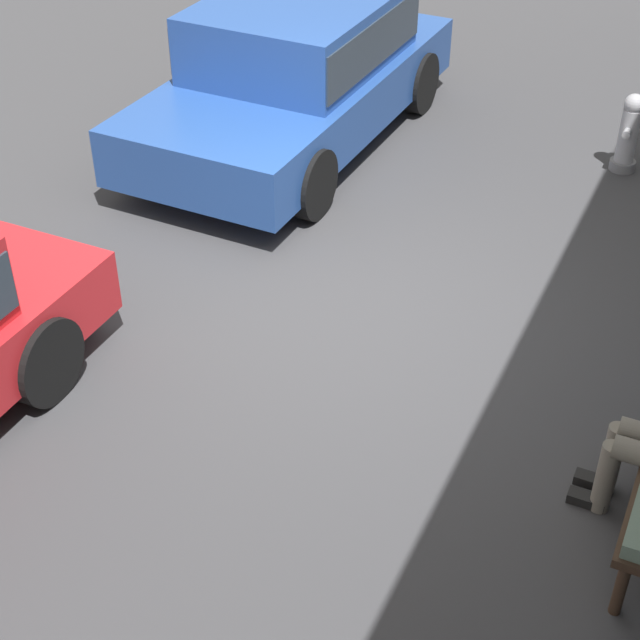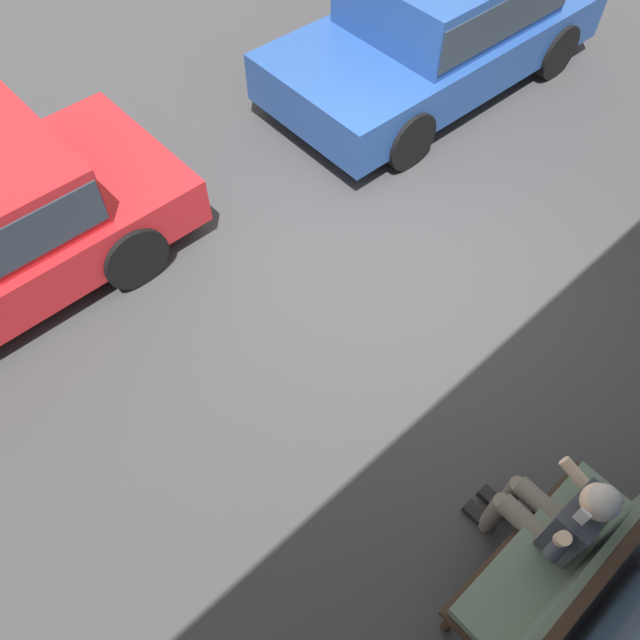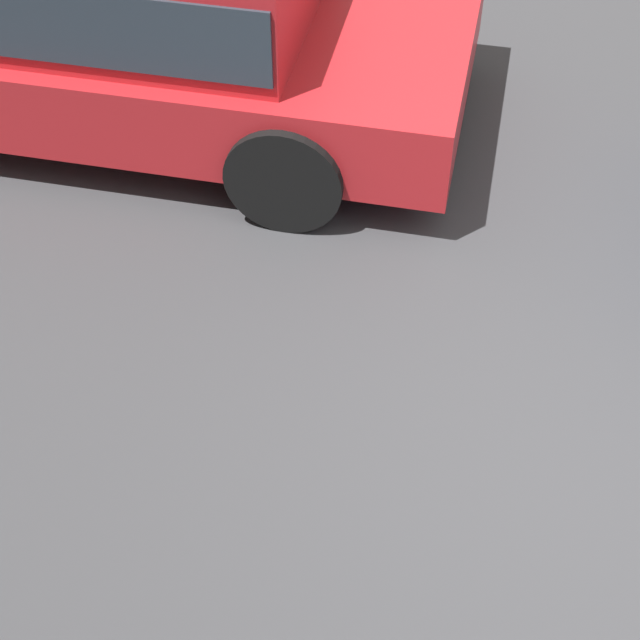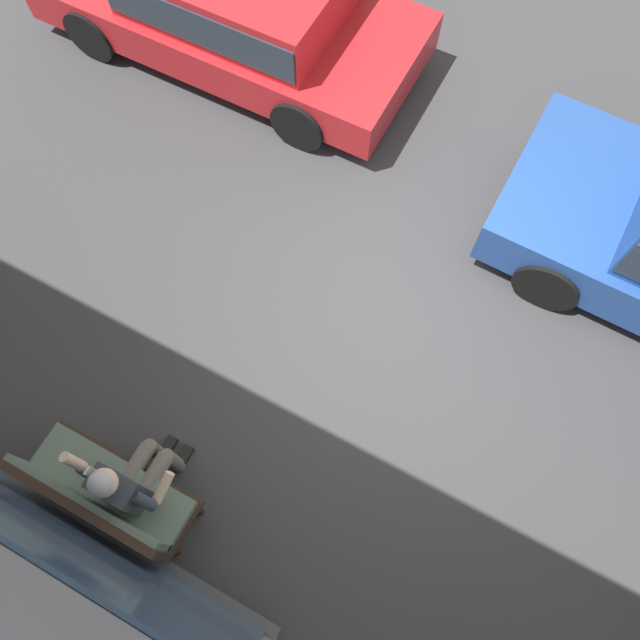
{
  "view_description": "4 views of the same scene",
  "coord_description": "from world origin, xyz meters",
  "views": [
    {
      "loc": [
        6.03,
        2.6,
        4.63
      ],
      "look_at": [
        1.31,
        0.37,
        0.82
      ],
      "focal_mm": 55.0,
      "sensor_mm": 36.0,
      "label": 1
    },
    {
      "loc": [
        3.29,
        2.6,
        4.76
      ],
      "look_at": [
        1.39,
        0.51,
        0.78
      ],
      "focal_mm": 35.0,
      "sensor_mm": 36.0,
      "label": 2
    },
    {
      "loc": [
        0.92,
        2.6,
        3.69
      ],
      "look_at": [
        1.41,
        0.28,
        1.14
      ],
      "focal_mm": 55.0,
      "sensor_mm": 36.0,
      "label": 3
    },
    {
      "loc": [
        -0.45,
        2.6,
        5.96
      ],
      "look_at": [
        0.54,
        0.74,
        0.89
      ],
      "focal_mm": 35.0,
      "sensor_mm": 36.0,
      "label": 4
    }
  ],
  "objects": [
    {
      "name": "person_on_phone",
      "position": [
        1.28,
        2.67,
        0.73
      ],
      "size": [
        0.73,
        0.74,
        1.37
      ],
      "color": "#6B665B",
      "rests_on": "ground_plane"
    },
    {
      "name": "bench",
      "position": [
        1.46,
        2.9,
        0.6
      ],
      "size": [
        1.5,
        0.55,
        1.03
      ],
      "color": "#332319",
      "rests_on": "ground_plane"
    },
    {
      "name": "ground_plane",
      "position": [
        0.0,
        0.0,
        0.0
      ],
      "size": [
        60.0,
        60.0,
        0.0
      ],
      "primitive_type": "plane",
      "color": "#38383A"
    },
    {
      "name": "parked_car_near",
      "position": [
        -2.61,
        -1.75,
        0.81
      ],
      "size": [
        4.31,
        2.07,
        1.49
      ],
      "color": "#23478E",
      "rests_on": "ground_plane"
    }
  ]
}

